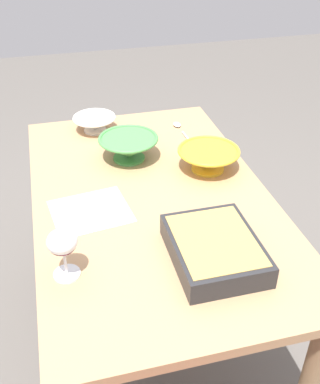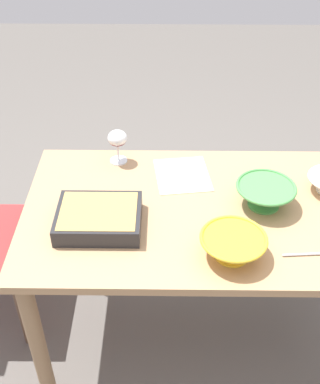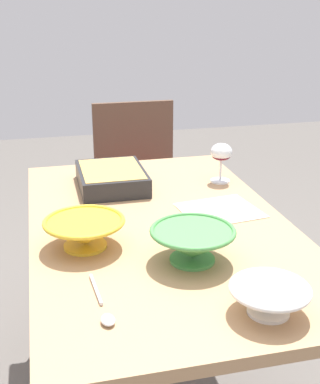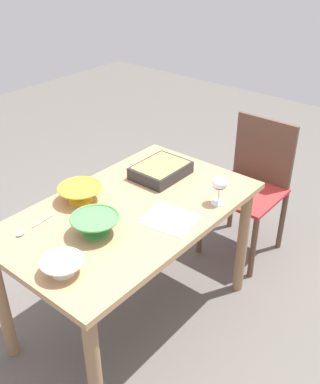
{
  "view_description": "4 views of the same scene",
  "coord_description": "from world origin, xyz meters",
  "px_view_note": "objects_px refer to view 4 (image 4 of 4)",
  "views": [
    {
      "loc": [
        1.23,
        -0.29,
        1.61
      ],
      "look_at": [
        0.11,
        0.0,
        0.82
      ],
      "focal_mm": 43.18,
      "sensor_mm": 36.0,
      "label": 1
    },
    {
      "loc": [
        0.12,
        1.39,
        1.92
      ],
      "look_at": [
        0.14,
        -0.03,
        0.79
      ],
      "focal_mm": 46.17,
      "sensor_mm": 36.0,
      "label": 2
    },
    {
      "loc": [
        -1.38,
        0.33,
        1.38
      ],
      "look_at": [
        0.09,
        -0.02,
        0.8
      ],
      "focal_mm": 48.16,
      "sensor_mm": 36.0,
      "label": 3
    },
    {
      "loc": [
        -1.32,
        -1.27,
        1.92
      ],
      "look_at": [
        0.14,
        -0.07,
        0.79
      ],
      "focal_mm": 41.85,
      "sensor_mm": 36.0,
      "label": 4
    }
  ],
  "objects_px": {
    "mixing_bowl": "(95,224)",
    "casserole_dish": "(161,170)",
    "dining_table": "(131,227)",
    "napkin": "(170,219)",
    "serving_spoon": "(28,229)",
    "chair": "(252,182)",
    "serving_bowl": "(62,265)",
    "small_bowl": "(80,193)",
    "wine_glass": "(219,185)"
  },
  "relations": [
    {
      "from": "casserole_dish",
      "to": "small_bowl",
      "type": "relative_size",
      "value": 1.33
    },
    {
      "from": "wine_glass",
      "to": "serving_bowl",
      "type": "distance_m",
      "value": 0.85
    },
    {
      "from": "small_bowl",
      "to": "napkin",
      "type": "bearing_deg",
      "value": -70.94
    },
    {
      "from": "wine_glass",
      "to": "napkin",
      "type": "bearing_deg",
      "value": 159.95
    },
    {
      "from": "casserole_dish",
      "to": "serving_bowl",
      "type": "relative_size",
      "value": 1.67
    },
    {
      "from": "small_bowl",
      "to": "serving_spoon",
      "type": "xyz_separation_m",
      "value": [
        -0.32,
        -0.01,
        -0.04
      ]
    },
    {
      "from": "chair",
      "to": "serving_bowl",
      "type": "relative_size",
      "value": 5.06
    },
    {
      "from": "dining_table",
      "to": "serving_spoon",
      "type": "bearing_deg",
      "value": 151.92
    },
    {
      "from": "mixing_bowl",
      "to": "napkin",
      "type": "bearing_deg",
      "value": -31.52
    },
    {
      "from": "chair",
      "to": "wine_glass",
      "type": "distance_m",
      "value": 0.79
    },
    {
      "from": "chair",
      "to": "mixing_bowl",
      "type": "bearing_deg",
      "value": 175.12
    },
    {
      "from": "wine_glass",
      "to": "small_bowl",
      "type": "bearing_deg",
      "value": 127.7
    },
    {
      "from": "dining_table",
      "to": "napkin",
      "type": "relative_size",
      "value": 5.39
    },
    {
      "from": "casserole_dish",
      "to": "chair",
      "type": "bearing_deg",
      "value": -19.06
    },
    {
      "from": "serving_spoon",
      "to": "serving_bowl",
      "type": "bearing_deg",
      "value": -103.88
    },
    {
      "from": "serving_spoon",
      "to": "napkin",
      "type": "xyz_separation_m",
      "value": [
        0.48,
        -0.44,
        -0.01
      ]
    },
    {
      "from": "dining_table",
      "to": "serving_bowl",
      "type": "distance_m",
      "value": 0.55
    },
    {
      "from": "dining_table",
      "to": "napkin",
      "type": "height_order",
      "value": "napkin"
    },
    {
      "from": "chair",
      "to": "casserole_dish",
      "type": "bearing_deg",
      "value": 160.94
    },
    {
      "from": "serving_bowl",
      "to": "small_bowl",
      "type": "bearing_deg",
      "value": 40.76
    },
    {
      "from": "napkin",
      "to": "serving_spoon",
      "type": "bearing_deg",
      "value": 137.51
    },
    {
      "from": "dining_table",
      "to": "chair",
      "type": "relative_size",
      "value": 1.44
    },
    {
      "from": "dining_table",
      "to": "serving_spoon",
      "type": "distance_m",
      "value": 0.5
    },
    {
      "from": "wine_glass",
      "to": "casserole_dish",
      "type": "height_order",
      "value": "wine_glass"
    },
    {
      "from": "casserole_dish",
      "to": "serving_bowl",
      "type": "distance_m",
      "value": 0.89
    },
    {
      "from": "small_bowl",
      "to": "serving_spoon",
      "type": "height_order",
      "value": "small_bowl"
    },
    {
      "from": "casserole_dish",
      "to": "serving_spoon",
      "type": "bearing_deg",
      "value": 170.19
    },
    {
      "from": "small_bowl",
      "to": "casserole_dish",
      "type": "bearing_deg",
      "value": -17.29
    },
    {
      "from": "casserole_dish",
      "to": "small_bowl",
      "type": "xyz_separation_m",
      "value": [
        -0.45,
        0.14,
        0.01
      ]
    },
    {
      "from": "serving_spoon",
      "to": "napkin",
      "type": "height_order",
      "value": "serving_spoon"
    },
    {
      "from": "small_bowl",
      "to": "serving_bowl",
      "type": "bearing_deg",
      "value": -139.24
    },
    {
      "from": "casserole_dish",
      "to": "mixing_bowl",
      "type": "xyz_separation_m",
      "value": [
        -0.6,
        -0.12,
        0.01
      ]
    },
    {
      "from": "mixing_bowl",
      "to": "serving_bowl",
      "type": "relative_size",
      "value": 1.25
    },
    {
      "from": "napkin",
      "to": "serving_bowl",
      "type": "bearing_deg",
      "value": 170.77
    },
    {
      "from": "napkin",
      "to": "casserole_dish",
      "type": "bearing_deg",
      "value": 45.07
    },
    {
      "from": "mixing_bowl",
      "to": "casserole_dish",
      "type": "bearing_deg",
      "value": 11.28
    },
    {
      "from": "serving_bowl",
      "to": "napkin",
      "type": "relative_size",
      "value": 0.74
    },
    {
      "from": "chair",
      "to": "napkin",
      "type": "height_order",
      "value": "chair"
    },
    {
      "from": "mixing_bowl",
      "to": "serving_bowl",
      "type": "bearing_deg",
      "value": -160.95
    },
    {
      "from": "small_bowl",
      "to": "serving_bowl",
      "type": "xyz_separation_m",
      "value": [
        -0.41,
        -0.35,
        -0.01
      ]
    },
    {
      "from": "wine_glass",
      "to": "serving_bowl",
      "type": "height_order",
      "value": "wine_glass"
    },
    {
      "from": "small_bowl",
      "to": "napkin",
      "type": "height_order",
      "value": "small_bowl"
    },
    {
      "from": "napkin",
      "to": "wine_glass",
      "type": "bearing_deg",
      "value": -20.05
    },
    {
      "from": "chair",
      "to": "serving_spoon",
      "type": "relative_size",
      "value": 4.02
    },
    {
      "from": "small_bowl",
      "to": "chair",
      "type": "bearing_deg",
      "value": -18.34
    },
    {
      "from": "serving_bowl",
      "to": "wine_glass",
      "type": "bearing_deg",
      "value": -12.81
    },
    {
      "from": "chair",
      "to": "serving_spoon",
      "type": "height_order",
      "value": "chair"
    },
    {
      "from": "dining_table",
      "to": "small_bowl",
      "type": "distance_m",
      "value": 0.3
    },
    {
      "from": "serving_bowl",
      "to": "casserole_dish",
      "type": "bearing_deg",
      "value": 13.72
    },
    {
      "from": "chair",
      "to": "serving_spoon",
      "type": "bearing_deg",
      "value": 165.86
    }
  ]
}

